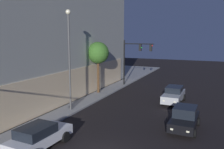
# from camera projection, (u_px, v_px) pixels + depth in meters

# --- Properties ---
(traffic_light_far_corner) EXTENTS (0.45, 4.17, 6.18)m
(traffic_light_far_corner) POSITION_uv_depth(u_px,v_px,m) (135.00, 54.00, 32.92)
(traffic_light_far_corner) COLOR black
(traffic_light_far_corner) RESTS_ON sidewalk_corner
(street_lamp_sidewalk) EXTENTS (0.44, 0.44, 9.04)m
(street_lamp_sidewalk) POSITION_uv_depth(u_px,v_px,m) (69.00, 49.00, 21.65)
(street_lamp_sidewalk) COLOR #4D4D4D
(street_lamp_sidewalk) RESTS_ON sidewalk_corner
(sidewalk_tree) EXTENTS (2.56, 2.56, 6.08)m
(sidewalk_tree) POSITION_uv_depth(u_px,v_px,m) (98.00, 53.00, 28.63)
(sidewalk_tree) COLOR #4C341E
(sidewalk_tree) RESTS_ON sidewalk_corner
(car_white) EXTENTS (4.47, 2.19, 1.54)m
(car_white) POSITION_uv_depth(u_px,v_px,m) (39.00, 136.00, 15.02)
(car_white) COLOR silver
(car_white) RESTS_ON ground
(car_black) EXTENTS (4.07, 2.07, 1.67)m
(car_black) POSITION_uv_depth(u_px,v_px,m) (185.00, 118.00, 18.19)
(car_black) COLOR black
(car_black) RESTS_ON ground
(car_silver) EXTENTS (4.57, 2.01, 1.68)m
(car_silver) POSITION_uv_depth(u_px,v_px,m) (174.00, 95.00, 25.31)
(car_silver) COLOR #B7BABF
(car_silver) RESTS_ON ground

